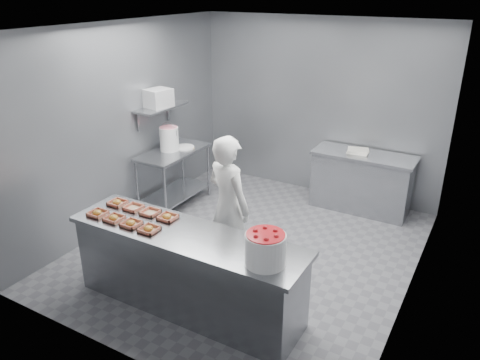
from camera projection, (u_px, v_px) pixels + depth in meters
The scene contains 24 objects.
floor at pixel (249, 249), 6.16m from camera, with size 4.50×4.50×0.00m, color #4C4C51.
ceiling at pixel (251, 27), 5.07m from camera, with size 4.50×4.50×0.00m, color white.
wall_back at pixel (318, 108), 7.42m from camera, with size 4.00×0.04×2.80m, color slate.
wall_left at pixel (125, 125), 6.53m from camera, with size 0.04×4.50×2.80m, color slate.
wall_right at pixel (424, 181), 4.70m from camera, with size 0.04×4.50×2.80m, color slate.
service_counter at pixel (188, 270), 4.91m from camera, with size 2.60×0.70×0.90m.
prep_table at pixel (174, 170), 7.17m from camera, with size 0.60×1.20×0.90m.
back_counter at pixel (361, 182), 7.09m from camera, with size 1.50×0.60×0.90m.
wall_shelf at pixel (161, 107), 6.87m from camera, with size 0.35×0.90×0.03m, color slate.
tray_0 at pixel (98, 213), 5.09m from camera, with size 0.19×0.18×0.06m.
tray_1 at pixel (114, 218), 4.98m from camera, with size 0.19×0.18×0.06m.
tray_2 at pixel (131, 223), 4.87m from camera, with size 0.19×0.18×0.06m.
tray_3 at pixel (149, 229), 4.76m from camera, with size 0.19×0.18×0.06m.
tray_4 at pixel (117, 203), 5.34m from camera, with size 0.19×0.18×0.06m.
tray_5 at pixel (134, 207), 5.23m from camera, with size 0.19×0.18×0.04m.
tray_6 at pixel (150, 212), 5.12m from camera, with size 0.19×0.18×0.04m.
tray_7 at pixel (167, 217), 5.01m from camera, with size 0.19×0.18×0.06m.
worker at pixel (228, 206), 5.41m from camera, with size 0.62×0.41×1.71m, color white.
strawberry_tub at pixel (265, 248), 4.16m from camera, with size 0.37×0.37×0.31m.
glaze_bucket at pixel (169, 138), 7.01m from camera, with size 0.30×0.28×0.44m.
bucket_lid at pixel (185, 147), 7.17m from camera, with size 0.29×0.29×0.02m, color silver.
rag at pixel (188, 148), 7.15m from camera, with size 0.14×0.12×0.02m, color #CCB28C.
appliance at pixel (158, 98), 6.78m from camera, with size 0.31×0.35×0.26m, color gray.
paper_stack at pixel (358, 151), 6.95m from camera, with size 0.30×0.22×0.06m, color silver.
Camera 1 is at (2.54, -4.68, 3.24)m, focal length 35.00 mm.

